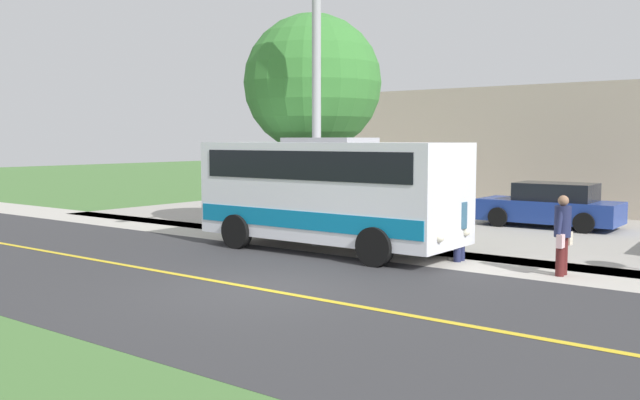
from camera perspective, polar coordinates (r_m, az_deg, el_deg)
ground_plane at (r=13.19m, az=-4.90°, el=-7.43°), size 120.00×120.00×0.00m
road_surface at (r=13.19m, az=-4.90°, el=-7.42°), size 8.00×100.00×0.01m
sidewalk at (r=17.33m, az=6.72°, el=-4.43°), size 2.40×100.00×0.01m
parking_lot_surface at (r=22.84m, az=22.58°, el=-2.49°), size 14.00×36.00×0.01m
road_centre_line at (r=13.19m, az=-4.90°, el=-7.39°), size 0.16×100.00×0.00m
shuttle_bus_front at (r=17.50m, az=0.82°, el=0.94°), size 2.66×7.02×2.90m
pedestrian_with_bags at (r=15.19m, az=19.52°, el=-2.58°), size 0.72×0.34×1.69m
pedestrian_waiting at (r=16.34m, az=11.55°, el=-2.04°), size 0.72×0.34×1.61m
street_light_pole at (r=18.28m, az=-0.55°, el=9.28°), size 1.97×0.24×7.58m
parked_car_near at (r=23.51m, az=18.64°, el=-0.49°), size 2.06×4.42×1.45m
tree_curbside at (r=21.51m, az=-0.62°, el=9.65°), size 4.26×4.26×6.71m
commercial_building at (r=32.53m, az=19.29°, el=4.11°), size 10.00×17.90×4.95m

